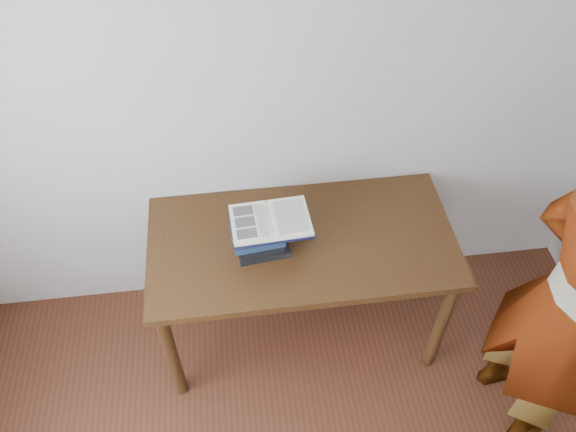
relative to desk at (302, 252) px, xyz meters
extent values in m
cube|color=beige|center=(-0.09, 0.37, 0.62)|extent=(3.50, 0.04, 2.60)
cube|color=silver|center=(-0.09, -1.38, 1.92)|extent=(3.50, 3.50, 0.04)
cube|color=#412710|center=(0.00, 0.00, 0.08)|extent=(1.45, 0.73, 0.04)
cylinder|color=#412710|center=(-0.67, -0.30, -0.31)|extent=(0.06, 0.06, 0.74)
cylinder|color=#412710|center=(0.67, -0.30, -0.31)|extent=(0.06, 0.06, 0.74)
cylinder|color=#412710|center=(-0.67, 0.30, -0.31)|extent=(0.06, 0.06, 0.74)
cylinder|color=#412710|center=(0.67, 0.30, -0.31)|extent=(0.06, 0.06, 0.74)
cube|color=black|center=(-0.19, -0.03, 0.11)|extent=(0.25, 0.18, 0.03)
cube|color=black|center=(-0.19, -0.03, 0.15)|extent=(0.20, 0.16, 0.03)
cube|color=navy|center=(-0.21, -0.01, 0.18)|extent=(0.25, 0.20, 0.03)
cube|color=navy|center=(-0.20, -0.01, 0.21)|extent=(0.23, 0.19, 0.03)
cube|color=tan|center=(-0.21, -0.01, 0.23)|extent=(0.23, 0.18, 0.03)
cube|color=black|center=(-0.15, -0.01, 0.25)|extent=(0.37, 0.27, 0.01)
cube|color=beige|center=(-0.24, -0.01, 0.27)|extent=(0.18, 0.25, 0.02)
cube|color=beige|center=(-0.06, 0.00, 0.27)|extent=(0.18, 0.25, 0.02)
cylinder|color=beige|center=(-0.15, -0.01, 0.26)|extent=(0.02, 0.24, 0.01)
cube|color=black|center=(-0.26, 0.06, 0.27)|extent=(0.09, 0.06, 0.00)
cube|color=black|center=(-0.26, -0.01, 0.27)|extent=(0.09, 0.06, 0.00)
cube|color=black|center=(-0.26, -0.08, 0.27)|extent=(0.09, 0.06, 0.00)
cube|color=silver|center=(-0.19, -0.01, 0.27)|extent=(0.05, 0.20, 0.00)
cube|color=silver|center=(-0.05, 0.00, 0.27)|extent=(0.15, 0.21, 0.00)
imported|color=tan|center=(0.99, -0.59, 0.21)|extent=(0.50, 0.70, 1.79)
camera|label=1|loc=(-0.28, -1.67, 2.14)|focal=35.00mm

